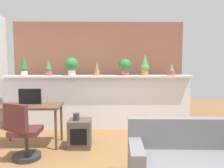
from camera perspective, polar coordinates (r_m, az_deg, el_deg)
The scene contains 16 objects.
divider_wall at distance 5.25m, azimuth -3.39°, elevation -4.74°, with size 4.15×0.16×1.19m, color silver.
plant_shelf at distance 5.13m, azimuth -3.44°, elevation 1.93°, with size 4.15×0.33×0.04m, color silver.
brick_wall_behind at distance 5.77m, azimuth -3.23°, elevation 2.75°, with size 4.15×0.10×2.50m, color #935B47.
potted_plant_0 at distance 5.42m, azimuth -21.02°, elevation 4.36°, with size 0.16×0.16×0.49m.
potted_plant_1 at distance 5.30m, azimuth -15.47°, elevation 3.79°, with size 0.15×0.15×0.37m.
potted_plant_2 at distance 5.18m, azimuth -9.99°, elevation 4.58°, with size 0.31×0.31×0.40m.
potted_plant_3 at distance 5.12m, azimuth -3.78°, elevation 3.57°, with size 0.12×0.12×0.30m.
potted_plant_4 at distance 5.18m, azimuth 3.23°, elevation 4.44°, with size 0.29×0.29×0.37m.
potted_plant_5 at distance 5.23m, azimuth 8.13°, elevation 4.59°, with size 0.20×0.20×0.47m.
potted_plant_6 at distance 5.31m, azimuth 14.52°, elevation 3.30°, with size 0.17×0.17×0.26m.
desk at distance 4.44m, azimuth -19.52°, elevation -6.00°, with size 1.10×0.60×0.75m.
tv_monitor at distance 4.49m, azimuth -19.69°, elevation -2.93°, with size 0.41×0.04×0.29m, color black.
office_chair at distance 3.89m, azimuth -21.16°, elevation -11.89°, with size 0.52×0.52×0.91m.
side_cube_shelf at distance 4.25m, azimuth -7.99°, elevation -12.04°, with size 0.40×0.41×0.50m.
vase_on_shelf at distance 4.14m, azimuth -8.85°, elevation -8.04°, with size 0.11×0.11×0.13m, color #2D2D33.
couch at distance 3.12m, azimuth 19.43°, elevation -18.31°, with size 1.60×0.84×0.80m.
Camera 1 is at (0.17, -3.16, 1.53)m, focal length 36.84 mm.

